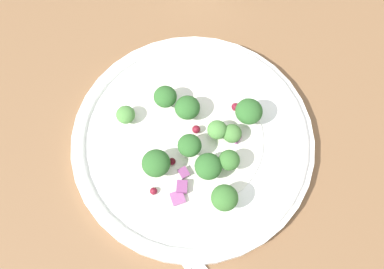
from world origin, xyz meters
The scene contains 22 objects.
ground_plane centered at (0.00, 0.00, -1.00)cm, with size 180.00×180.00×2.00cm, color brown.
plate centered at (-1.49, -0.11, 0.86)cm, with size 26.47×26.47×1.70cm.
dressing_pool centered at (-1.49, -0.11, 1.30)cm, with size 15.35×15.35×0.20cm, color white.
broccoli_floret_0 centered at (3.35, 0.51, 3.18)cm, with size 2.21×2.21×2.23cm.
broccoli_floret_1 centered at (-4.00, 1.62, 2.91)cm, with size 2.74×2.74×2.78cm.
broccoli_floret_2 centered at (-0.61, -1.31, 3.21)cm, with size 2.50×2.50×2.53cm.
broccoli_floret_3 centered at (0.97, 5.95, 3.18)cm, with size 2.94×2.94×2.98cm.
broccoli_floret_4 centered at (-6.52, 0.72, 3.18)cm, with size 2.52×2.52×2.56cm.
broccoli_floret_5 centered at (2.33, -1.48, 3.07)cm, with size 2.83×2.83×2.87cm.
broccoli_floret_6 centered at (-0.24, 2.16, 2.74)cm, with size 2.13×2.13×2.16cm.
broccoli_floret_7 centered at (1.33, 3.08, 2.48)cm, with size 2.08×2.08×2.11cm.
broccoli_floret_8 centered at (-8.18, -3.61, 2.47)cm, with size 2.07×2.07×2.09cm.
broccoli_floret_9 centered at (5.79, -2.64, 3.17)cm, with size 2.73×2.73×2.77cm.
broccoli_floret_10 centered at (-1.60, -5.09, 3.11)cm, with size 2.95×2.95×2.99cm.
cranberry_0 centered at (0.25, -7.03, 1.68)cm, with size 0.78×0.78×0.78cm, color maroon.
cranberry_1 centered at (-1.82, 0.84, 1.99)cm, with size 0.90×0.90×0.90cm, color maroon.
cranberry_2 centered at (-0.80, 5.90, 1.81)cm, with size 0.90×0.90×0.90cm, color maroon.
cranberry_3 centered at (-1.03, -3.48, 1.70)cm, with size 0.77×0.77×0.77cm, color #4C0A14.
onion_bit_0 centered at (2.25, -5.74, 1.64)cm, with size 1.37×1.37×0.46cm, color #934C84.
onion_bit_1 centered at (1.74, -4.65, 1.89)cm, with size 1.10×1.31×0.55cm, color #843D75.
onion_bit_2 centered at (1.84, 3.30, 1.60)cm, with size 0.94×0.80×0.50cm, color #843D75.
onion_bit_3 centered at (0.74, -3.45, 1.83)cm, with size 1.08×0.92×0.34cm, color #843D75.
Camera 1 is at (11.99, -13.10, 47.99)cm, focal length 43.47 mm.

